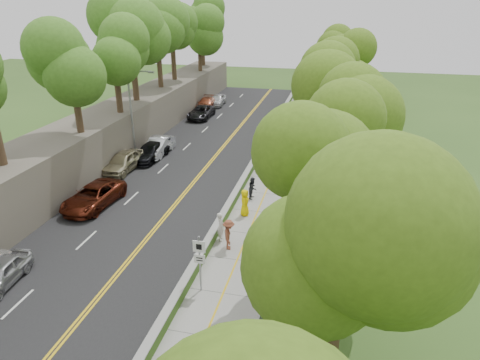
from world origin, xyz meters
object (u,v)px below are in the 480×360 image
at_px(signpost, 200,258).
at_px(person_far, 309,130).
at_px(concrete_block, 276,254).
at_px(painter_0, 245,203).
at_px(car_0, 0,273).
at_px(car_2, 93,196).
at_px(construction_barrel, 299,137).
at_px(streetlight, 133,108).

relative_size(signpost, person_far, 1.82).
bearing_deg(concrete_block, signpost, -132.82).
xyz_separation_m(concrete_block, painter_0, (-2.85, 4.84, 0.56)).
height_order(concrete_block, person_far, person_far).
bearing_deg(signpost, person_far, 83.27).
bearing_deg(car_0, person_far, 60.06).
height_order(concrete_block, car_0, car_0).
bearing_deg(painter_0, car_0, 128.54).
xyz_separation_m(painter_0, person_far, (2.75, 18.34, -0.07)).
bearing_deg(signpost, car_2, 144.44).
relative_size(signpost, painter_0, 1.68).
relative_size(construction_barrel, concrete_block, 0.90).
xyz_separation_m(streetlight, person_far, (14.66, 9.67, -3.74)).
relative_size(streetlight, signpost, 2.58).
xyz_separation_m(construction_barrel, car_2, (-12.55, -17.65, 0.25)).
relative_size(construction_barrel, person_far, 0.58).
bearing_deg(construction_barrel, car_2, -125.41).
relative_size(car_0, person_far, 2.28).
xyz_separation_m(car_2, person_far, (13.34, 19.40, 0.11)).
height_order(construction_barrel, car_0, car_0).
xyz_separation_m(signpost, construction_barrel, (2.36, 24.94, -1.42)).
relative_size(streetlight, painter_0, 4.34).
bearing_deg(car_2, painter_0, 9.70).
relative_size(car_0, car_2, 0.72).
relative_size(streetlight, concrete_block, 7.34).
bearing_deg(streetlight, person_far, 33.40).
relative_size(signpost, car_0, 0.80).
bearing_deg(person_far, construction_barrel, 46.73).
distance_m(car_0, person_far, 31.43).
distance_m(concrete_block, painter_0, 5.65).
bearing_deg(painter_0, signpost, 171.51).
height_order(construction_barrel, car_2, car_2).
xyz_separation_m(signpost, car_0, (-10.05, -1.84, -1.26)).
bearing_deg(concrete_block, car_2, 164.31).
distance_m(signpost, car_0, 10.29).
distance_m(streetlight, person_far, 17.96).
height_order(signpost, car_0, signpost).
distance_m(streetlight, signpost, 20.72).
height_order(car_0, painter_0, painter_0).
distance_m(car_0, car_2, 9.13).
distance_m(car_2, painter_0, 10.64).
xyz_separation_m(streetlight, car_2, (1.32, -9.73, -3.85)).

